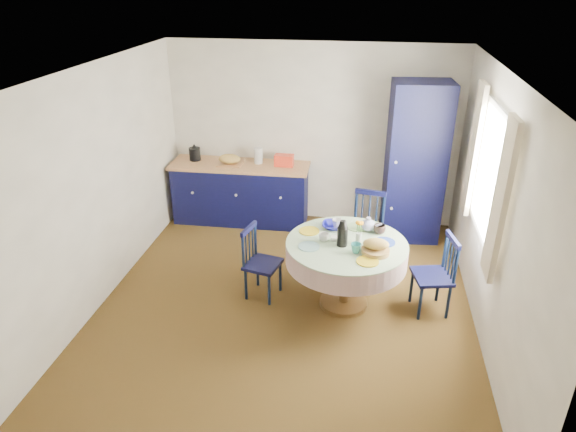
# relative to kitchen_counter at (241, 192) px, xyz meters

# --- Properties ---
(floor) EXTENTS (4.50, 4.50, 0.00)m
(floor) POSITION_rel_kitchen_counter_xyz_m (0.98, -1.96, -0.45)
(floor) COLOR black
(floor) RESTS_ON ground
(ceiling) EXTENTS (4.50, 4.50, 0.00)m
(ceiling) POSITION_rel_kitchen_counter_xyz_m (0.98, -1.96, 2.05)
(ceiling) COLOR white
(ceiling) RESTS_ON wall_back
(wall_back) EXTENTS (4.00, 0.02, 2.50)m
(wall_back) POSITION_rel_kitchen_counter_xyz_m (0.98, 0.29, 0.80)
(wall_back) COLOR white
(wall_back) RESTS_ON floor
(wall_left) EXTENTS (0.02, 4.50, 2.50)m
(wall_left) POSITION_rel_kitchen_counter_xyz_m (-1.02, -1.96, 0.80)
(wall_left) COLOR white
(wall_left) RESTS_ON floor
(wall_right) EXTENTS (0.02, 4.50, 2.50)m
(wall_right) POSITION_rel_kitchen_counter_xyz_m (2.98, -1.96, 0.80)
(wall_right) COLOR white
(wall_right) RESTS_ON floor
(window) EXTENTS (0.10, 1.74, 1.45)m
(window) POSITION_rel_kitchen_counter_xyz_m (2.93, -1.66, 1.07)
(window) COLOR white
(window) RESTS_ON wall_right
(kitchen_counter) EXTENTS (1.96, 0.65, 1.11)m
(kitchen_counter) POSITION_rel_kitchen_counter_xyz_m (0.00, 0.00, 0.00)
(kitchen_counter) COLOR black
(kitchen_counter) RESTS_ON floor
(pantry_cabinet) EXTENTS (0.78, 0.59, 2.11)m
(pantry_cabinet) POSITION_rel_kitchen_counter_xyz_m (2.38, -0.11, 0.60)
(pantry_cabinet) COLOR black
(pantry_cabinet) RESTS_ON floor
(dining_table) EXTENTS (1.27, 1.27, 1.05)m
(dining_table) POSITION_rel_kitchen_counter_xyz_m (1.62, -1.87, 0.20)
(dining_table) COLOR brown
(dining_table) RESTS_ON floor
(chair_left) EXTENTS (0.43, 0.44, 0.83)m
(chair_left) POSITION_rel_kitchen_counter_xyz_m (0.67, -1.82, -0.03)
(chair_left) COLOR black
(chair_left) RESTS_ON floor
(chair_far) EXTENTS (0.48, 0.46, 0.93)m
(chair_far) POSITION_rel_kitchen_counter_xyz_m (1.80, -0.95, 0.02)
(chair_far) COLOR black
(chair_far) RESTS_ON floor
(chair_right) EXTENTS (0.45, 0.47, 0.88)m
(chair_right) POSITION_rel_kitchen_counter_xyz_m (2.55, -1.82, -0.01)
(chair_right) COLOR black
(chair_right) RESTS_ON floor
(mug_a) EXTENTS (0.11, 0.11, 0.09)m
(mug_a) POSITION_rel_kitchen_counter_xyz_m (1.37, -1.86, 0.36)
(mug_a) COLOR silver
(mug_a) RESTS_ON dining_table
(mug_b) EXTENTS (0.11, 0.11, 0.10)m
(mug_b) POSITION_rel_kitchen_counter_xyz_m (1.71, -2.06, 0.37)
(mug_b) COLOR teal
(mug_b) RESTS_ON dining_table
(mug_c) EXTENTS (0.13, 0.13, 0.10)m
(mug_c) POSITION_rel_kitchen_counter_xyz_m (1.94, -1.60, 0.37)
(mug_c) COLOR black
(mug_c) RESTS_ON dining_table
(mug_d) EXTENTS (0.11, 0.11, 0.10)m
(mug_d) POSITION_rel_kitchen_counter_xyz_m (1.48, -1.55, 0.37)
(mug_d) COLOR silver
(mug_d) RESTS_ON dining_table
(cobalt_bowl) EXTENTS (0.25, 0.25, 0.06)m
(cobalt_bowl) POSITION_rel_kitchen_counter_xyz_m (1.44, -1.56, 0.35)
(cobalt_bowl) COLOR navy
(cobalt_bowl) RESTS_ON dining_table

